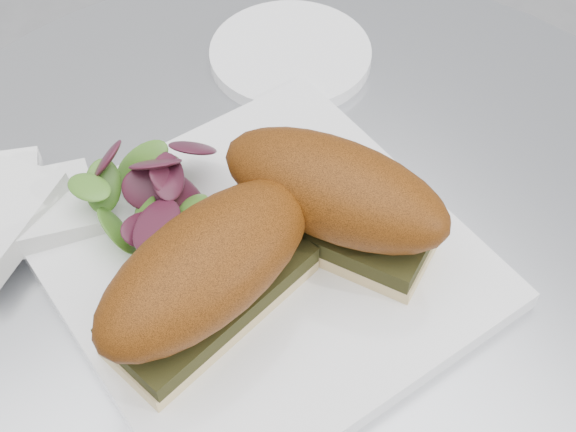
{
  "coord_description": "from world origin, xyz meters",
  "views": [
    {
      "loc": [
        -0.21,
        -0.27,
        1.19
      ],
      "look_at": [
        -0.01,
        0.01,
        0.77
      ],
      "focal_mm": 50.0,
      "sensor_mm": 36.0,
      "label": 1
    }
  ],
  "objects_px": {
    "plate": "(262,263)",
    "saucer": "(290,55)",
    "sandwich_right": "(334,198)",
    "sandwich_left": "(207,274)"
  },
  "relations": [
    {
      "from": "saucer",
      "to": "plate",
      "type": "bearing_deg",
      "value": -132.15
    },
    {
      "from": "sandwich_left",
      "to": "plate",
      "type": "bearing_deg",
      "value": 7.57
    },
    {
      "from": "sandwich_left",
      "to": "saucer",
      "type": "height_order",
      "value": "sandwich_left"
    },
    {
      "from": "sandwich_right",
      "to": "saucer",
      "type": "distance_m",
      "value": 0.22
    },
    {
      "from": "sandwich_left",
      "to": "sandwich_right",
      "type": "distance_m",
      "value": 0.1
    },
    {
      "from": "sandwich_right",
      "to": "saucer",
      "type": "height_order",
      "value": "sandwich_right"
    },
    {
      "from": "plate",
      "to": "sandwich_right",
      "type": "xyz_separation_m",
      "value": [
        0.05,
        -0.02,
        0.05
      ]
    },
    {
      "from": "plate",
      "to": "sandwich_left",
      "type": "xyz_separation_m",
      "value": [
        -0.05,
        -0.02,
        0.05
      ]
    },
    {
      "from": "sandwich_right",
      "to": "saucer",
      "type": "bearing_deg",
      "value": 125.73
    },
    {
      "from": "plate",
      "to": "saucer",
      "type": "xyz_separation_m",
      "value": [
        0.15,
        0.17,
        -0.0
      ]
    }
  ]
}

